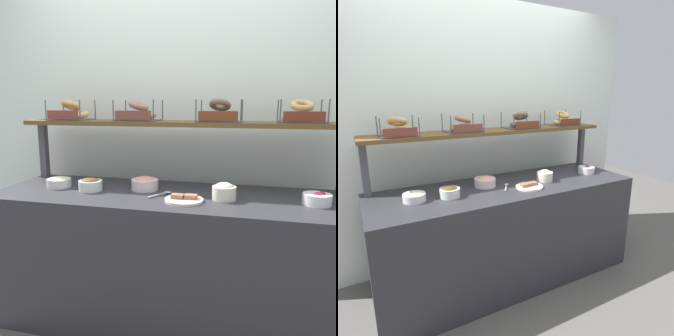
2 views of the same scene
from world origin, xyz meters
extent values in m
plane|color=#595651|center=(0.00, 0.00, 0.00)|extent=(8.00, 8.00, 0.00)
cube|color=white|center=(0.00, 0.55, 1.20)|extent=(3.38, 0.06, 2.40)
cube|color=#2D2D33|center=(0.00, 0.00, 0.42)|extent=(2.18, 0.70, 0.85)
cube|color=#4C4C51|center=(-1.03, 0.27, 1.05)|extent=(0.05, 0.05, 0.40)
cube|color=#4C4C51|center=(1.03, 0.27, 1.05)|extent=(0.05, 0.05, 0.40)
cube|color=brown|center=(0.00, 0.27, 1.26)|extent=(2.14, 0.32, 0.03)
cylinder|color=white|center=(0.84, -0.02, 0.88)|extent=(0.15, 0.15, 0.06)
sphere|color=#A9315A|center=(0.85, -0.04, 0.90)|extent=(0.04, 0.04, 0.04)
sphere|color=#9D1F48|center=(0.84, -0.04, 0.90)|extent=(0.05, 0.05, 0.05)
sphere|color=#933842|center=(0.85, -0.02, 0.90)|extent=(0.03, 0.03, 0.03)
sphere|color=#AC2042|center=(0.87, -0.01, 0.90)|extent=(0.05, 0.05, 0.05)
cylinder|color=#EEE6CE|center=(0.34, -0.04, 0.89)|extent=(0.14, 0.14, 0.08)
ellipsoid|color=beige|center=(0.34, -0.04, 0.92)|extent=(0.11, 0.11, 0.06)
cylinder|color=white|center=(-0.50, -0.04, 0.88)|extent=(0.15, 0.15, 0.07)
ellipsoid|color=#513D19|center=(-0.50, -0.04, 0.91)|extent=(0.12, 0.12, 0.05)
cylinder|color=silver|center=(-0.17, 0.07, 0.88)|extent=(0.17, 0.17, 0.07)
ellipsoid|color=#EC9482|center=(-0.17, 0.07, 0.91)|extent=(0.13, 0.13, 0.05)
cylinder|color=silver|center=(-0.75, 0.00, 0.88)|extent=(0.16, 0.16, 0.06)
ellipsoid|color=beige|center=(-0.75, 0.00, 0.90)|extent=(0.12, 0.12, 0.04)
cylinder|color=white|center=(0.12, -0.14, 0.86)|extent=(0.22, 0.22, 0.01)
cube|color=#8B5D3E|center=(0.09, -0.14, 0.88)|extent=(0.07, 0.05, 0.02)
cube|color=#8E5F40|center=(0.16, -0.13, 0.88)|extent=(0.07, 0.05, 0.02)
cube|color=#B7B7BC|center=(-0.05, -0.07, 0.86)|extent=(0.08, 0.13, 0.01)
ellipsoid|color=#B7B7BC|center=(-0.01, 0.01, 0.86)|extent=(0.04, 0.03, 0.01)
cube|color=#4C4C51|center=(-0.78, 0.26, 1.28)|extent=(0.27, 0.24, 0.01)
cylinder|color=#4C4C51|center=(-0.91, 0.14, 1.35)|extent=(0.01, 0.01, 0.14)
cylinder|color=#4C4C51|center=(-0.65, 0.14, 1.35)|extent=(0.01, 0.01, 0.14)
cylinder|color=#4C4C51|center=(-0.91, 0.37, 1.35)|extent=(0.01, 0.01, 0.14)
cylinder|color=#4C4C51|center=(-0.65, 0.37, 1.35)|extent=(0.01, 0.01, 0.14)
cube|color=brown|center=(-0.78, 0.14, 1.32)|extent=(0.23, 0.01, 0.06)
torus|color=tan|center=(-0.83, 0.23, 1.32)|extent=(0.18, 0.18, 0.06)
torus|color=tan|center=(-0.74, 0.29, 1.32)|extent=(0.14, 0.15, 0.06)
torus|color=tan|center=(-0.78, 0.26, 1.38)|extent=(0.19, 0.19, 0.09)
cube|color=#4C4C51|center=(-0.27, 0.26, 1.28)|extent=(0.28, 0.24, 0.01)
cylinder|color=#4C4C51|center=(-0.41, 0.15, 1.35)|extent=(0.01, 0.01, 0.14)
cylinder|color=#4C4C51|center=(-0.14, 0.15, 1.35)|extent=(0.01, 0.01, 0.14)
cylinder|color=#4C4C51|center=(-0.41, 0.38, 1.35)|extent=(0.01, 0.01, 0.14)
cylinder|color=#4C4C51|center=(-0.14, 0.38, 1.35)|extent=(0.01, 0.01, 0.14)
cube|color=brown|center=(-0.27, 0.14, 1.32)|extent=(0.24, 0.01, 0.06)
torus|color=olive|center=(-0.32, 0.23, 1.31)|extent=(0.17, 0.17, 0.05)
torus|color=#A07E58|center=(-0.23, 0.30, 1.32)|extent=(0.19, 0.19, 0.05)
torus|color=#9F6D5A|center=(-0.27, 0.26, 1.38)|extent=(0.16, 0.16, 0.08)
cube|color=#4C4C51|center=(0.28, 0.26, 1.28)|extent=(0.28, 0.24, 0.01)
cylinder|color=#4C4C51|center=(0.14, 0.14, 1.35)|extent=(0.01, 0.01, 0.14)
cylinder|color=#4C4C51|center=(0.41, 0.14, 1.35)|extent=(0.01, 0.01, 0.14)
cylinder|color=#4C4C51|center=(0.14, 0.37, 1.35)|extent=(0.01, 0.01, 0.14)
cylinder|color=#4C4C51|center=(0.41, 0.37, 1.35)|extent=(0.01, 0.01, 0.14)
cube|color=brown|center=(0.28, 0.14, 1.32)|extent=(0.24, 0.01, 0.06)
torus|color=#725D5A|center=(0.23, 0.23, 1.32)|extent=(0.20, 0.20, 0.06)
torus|color=olive|center=(0.32, 0.29, 1.31)|extent=(0.16, 0.16, 0.05)
torus|color=#796250|center=(0.28, 0.26, 1.39)|extent=(0.16, 0.17, 0.09)
cube|color=#4C4C51|center=(0.77, 0.28, 1.28)|extent=(0.27, 0.24, 0.01)
cylinder|color=#4C4C51|center=(0.64, 0.16, 1.35)|extent=(0.01, 0.01, 0.14)
cylinder|color=#4C4C51|center=(0.90, 0.16, 1.35)|extent=(0.01, 0.01, 0.14)
cylinder|color=#4C4C51|center=(0.64, 0.39, 1.35)|extent=(0.01, 0.01, 0.14)
cylinder|color=#4C4C51|center=(0.90, 0.39, 1.35)|extent=(0.01, 0.01, 0.14)
cube|color=maroon|center=(0.77, 0.16, 1.32)|extent=(0.23, 0.01, 0.06)
torus|color=tan|center=(0.72, 0.25, 1.31)|extent=(0.18, 0.19, 0.05)
torus|color=tan|center=(0.81, 0.31, 1.32)|extent=(0.16, 0.15, 0.06)
torus|color=tan|center=(0.77, 0.28, 1.38)|extent=(0.16, 0.16, 0.09)
camera|label=1|loc=(0.48, -1.95, 1.39)|focal=36.17mm
camera|label=2|loc=(-1.10, -1.97, 1.58)|focal=30.81mm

